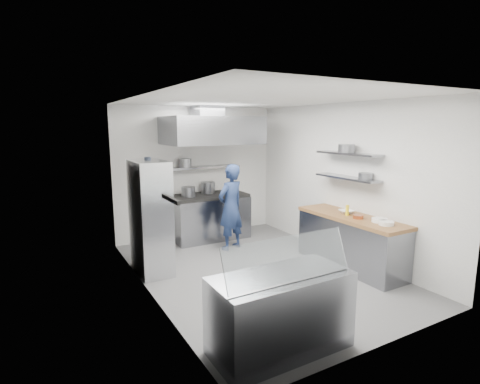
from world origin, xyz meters
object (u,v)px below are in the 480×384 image
chef (231,207)px  display_case (280,313)px  gas_range (210,218)px  wire_rack (150,217)px

chef → display_case: chef is taller
chef → display_case: bearing=52.2°
display_case → chef: bearing=70.8°
display_case → gas_range: bearing=75.3°
wire_rack → chef: bearing=13.2°
wire_rack → display_case: 2.95m
gas_range → chef: chef is taller
gas_range → chef: 0.93m
gas_range → display_case: size_ratio=1.07×
chef → wire_rack: wire_rack is taller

